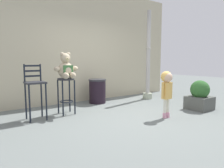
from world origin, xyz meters
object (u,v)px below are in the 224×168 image
Objects in this scene: trash_bin at (97,91)px; lamppost at (148,65)px; teddy_bear at (66,69)px; child_walking at (167,84)px; planter_with_shrub at (200,96)px; bar_stool_with_teddy at (66,89)px; bar_chair_empty at (35,87)px.

lamppost reaches higher than trash_bin.
teddy_bear reaches higher than child_walking.
lamppost is at bearing 32.80° from child_walking.
planter_with_shrub is at bearing -21.87° from child_walking.
lamppost reaches higher than child_walking.
planter_with_shrub is (2.84, -1.48, -0.69)m from teddy_bear.
child_walking is at bearing -79.52° from trash_bin.
trash_bin is at bearing 127.76° from planter_with_shrub.
trash_bin is 0.94× the size of planter_with_shrub.
bar_stool_with_teddy is 0.69m from bar_chair_empty.
lamppost is (1.63, -0.37, 0.73)m from trash_bin.
teddy_bear is 3.27m from planter_with_shrub.
trash_bin is 1.82m from lamppost.
teddy_bear is 0.58× the size of child_walking.
child_walking is 1.36× the size of planter_with_shrub.
child_walking is at bearing -43.08° from teddy_bear.
child_walking is (1.59, -1.48, -0.31)m from teddy_bear.
trash_bin is at bearing 78.28° from child_walking.
bar_stool_with_teddy is at bearing 3.69° from bar_chair_empty.
bar_stool_with_teddy is 1.19× the size of trash_bin.
bar_stool_with_teddy is 0.45m from teddy_bear.
teddy_bear reaches higher than bar_stool_with_teddy.
bar_chair_empty reaches higher than planter_with_shrub.
bar_chair_empty is at bearing -160.52° from trash_bin.
planter_with_shrub is (0.01, -1.76, -0.74)m from lamppost.
child_walking is 0.87× the size of bar_chair_empty.
lamppost is (1.24, 1.76, 0.36)m from child_walking.
teddy_bear is at bearing 1.31° from bar_chair_empty.
lamppost is 3.54m from bar_chair_empty.
bar_stool_with_teddy is at bearing 152.07° from planter_with_shrub.
bar_chair_empty is (-3.51, -0.30, -0.40)m from lamppost.
lamppost is 2.41× the size of bar_chair_empty.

